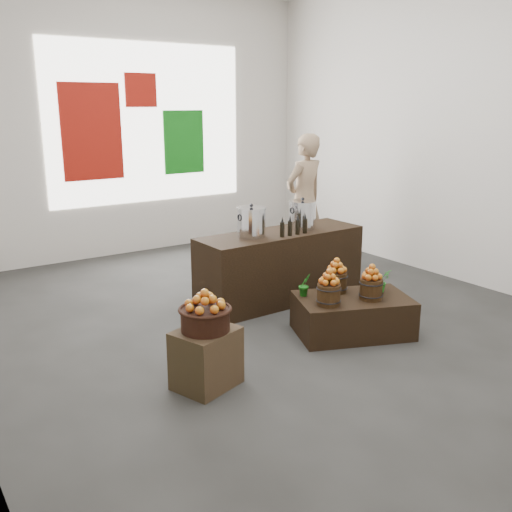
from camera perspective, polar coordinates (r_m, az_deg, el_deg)
ground at (r=6.42m, az=0.32°, el=-6.02°), size 7.00×7.00×0.00m
back_wall at (r=9.10m, az=-12.56°, el=12.75°), size 6.00×0.04×4.00m
back_opening at (r=9.20m, az=-10.73°, el=12.87°), size 3.20×0.02×2.40m
deco_red_left at (r=8.87m, az=-16.11°, el=11.83°), size 0.90×0.04×1.40m
deco_green_right at (r=9.46m, az=-7.23°, el=11.24°), size 0.70×0.04×1.00m
deco_red_upper at (r=9.15m, az=-11.46°, el=15.96°), size 0.50×0.04×0.50m
crate at (r=4.85m, az=-5.00°, el=-10.14°), size 0.61×0.55×0.50m
wicker_basket at (r=4.71m, az=-5.09°, el=-6.36°), size 0.40×0.40×0.18m
apples_in_basket at (r=4.65m, az=-5.14°, el=-4.35°), size 0.31×0.31×0.17m
display_table at (r=5.97m, az=9.63°, el=-5.87°), size 1.32×1.08×0.40m
apple_bucket_front_left at (r=5.62m, az=7.27°, el=-3.84°), size 0.23×0.23×0.21m
apples_in_bucket_front_left at (r=5.57m, az=7.33°, el=-2.07°), size 0.17×0.17×0.15m
apple_bucket_front_right at (r=5.85m, az=11.43°, el=-3.26°), size 0.23×0.23×0.21m
apples_in_bucket_front_right at (r=5.80m, az=11.53°, el=-1.55°), size 0.17×0.17×0.15m
apple_bucket_rear at (r=6.02m, az=8.01°, el=-2.59°), size 0.23×0.23×0.21m
apples_in_bucket_rear at (r=5.97m, az=8.07°, el=-0.92°), size 0.17×0.17×0.15m
herb_garnish_right at (r=6.10m, az=12.26°, el=-2.43°), size 0.23×0.21×0.24m
herb_garnish_left at (r=5.85m, az=4.89°, el=-2.87°), size 0.13×0.11×0.24m
counter at (r=6.82m, az=2.45°, el=-1.05°), size 2.07×0.70×0.84m
stock_pot_left at (r=6.43m, az=-0.46°, el=3.32°), size 0.32×0.32×0.32m
stock_pot_center at (r=6.88m, az=4.66°, el=4.04°), size 0.32×0.32×0.32m
oil_cruets at (r=6.53m, az=3.61°, el=3.09°), size 0.30×0.06×0.23m
shopper at (r=8.41m, az=4.86°, el=5.67°), size 0.75×0.55×1.89m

